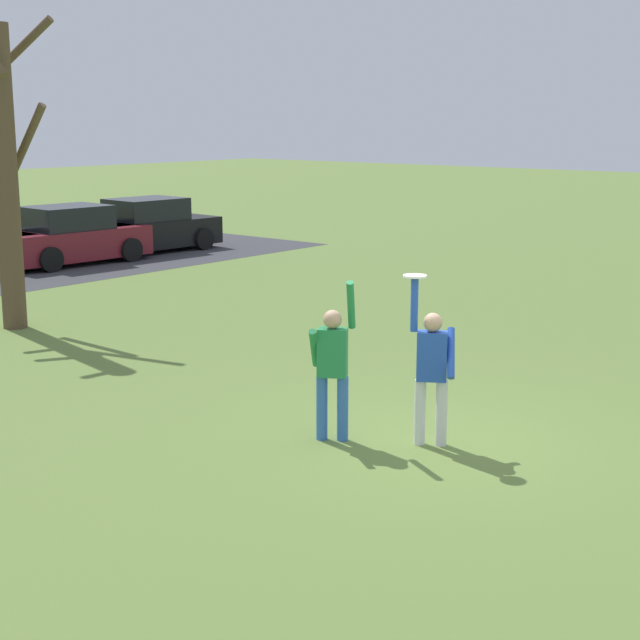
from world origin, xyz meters
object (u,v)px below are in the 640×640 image
object	(u,v)px
person_catcher	(432,367)
parked_car_maroon	(71,237)
bare_tree_tall	(5,168)
person_defender	(332,364)
parked_car_black	(150,227)
frisbee_disc	(415,276)

from	to	relation	value
person_catcher	parked_car_maroon	world-z (taller)	person_catcher
person_catcher	bare_tree_tall	distance (m)	10.09
person_catcher	bare_tree_tall	bearing A→B (deg)	-34.59
person_defender	parked_car_maroon	distance (m)	16.38
person_defender	parked_car_black	bearing A→B (deg)	115.57
person_defender	parked_car_maroon	bearing A→B (deg)	123.90
parked_car_black	bare_tree_tall	size ratio (longest dim) A/B	0.73
person_defender	frisbee_disc	size ratio (longest dim) A/B	7.21
parked_car_maroon	bare_tree_tall	size ratio (longest dim) A/B	0.73
person_catcher	parked_car_maroon	xyz separation A→B (m)	(6.40, 15.84, -0.25)
parked_car_maroon	bare_tree_tall	bearing A→B (deg)	-130.45
person_catcher	parked_car_maroon	distance (m)	17.09
person_catcher	person_defender	world-z (taller)	person_catcher
frisbee_disc	bare_tree_tall	world-z (taller)	bare_tree_tall
person_defender	frisbee_disc	world-z (taller)	frisbee_disc
parked_car_black	bare_tree_tall	distance (m)	10.97
person_catcher	parked_car_black	world-z (taller)	person_catcher
person_defender	parked_car_black	world-z (taller)	person_defender
person_catcher	frisbee_disc	xyz separation A→B (m)	(-0.11, 0.19, 1.11)
person_catcher	frisbee_disc	bearing A→B (deg)	0.00
frisbee_disc	person_defender	bearing A→B (deg)	120.73
frisbee_disc	parked_car_black	xyz separation A→B (m)	(9.52, 15.89, -1.37)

